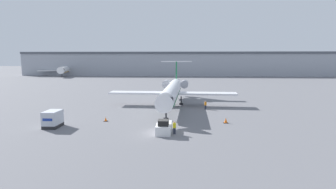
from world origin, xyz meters
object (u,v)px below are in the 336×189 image
(worker_near_tug, at_px, (174,127))
(traffic_cone_left, at_px, (106,119))
(airplane_parked_far_left, at_px, (66,69))
(traffic_cone_right, at_px, (226,120))
(luggage_cart, at_px, (53,119))
(pushback_tug, at_px, (164,127))
(airplane_main, at_px, (172,90))
(worker_by_wing, at_px, (205,105))

(worker_near_tug, xyz_separation_m, traffic_cone_left, (-10.96, 6.29, -0.56))
(airplane_parked_far_left, bearing_deg, traffic_cone_right, -55.52)
(luggage_cart, relative_size, traffic_cone_right, 3.52)
(worker_near_tug, bearing_deg, pushback_tug, 161.16)
(traffic_cone_left, distance_m, airplane_parked_far_left, 119.75)
(pushback_tug, xyz_separation_m, airplane_parked_far_left, (-64.19, 112.32, 2.98))
(airplane_main, xyz_separation_m, worker_near_tug, (1.17, -20.89, -2.32))
(traffic_cone_right, bearing_deg, pushback_tug, -147.20)
(pushback_tug, relative_size, airplane_parked_far_left, 0.12)
(pushback_tug, distance_m, worker_by_wing, 17.87)
(traffic_cone_left, xyz_separation_m, traffic_cone_right, (18.53, -0.02, 0.08))
(luggage_cart, bearing_deg, worker_near_tug, -7.73)
(worker_near_tug, relative_size, traffic_cone_left, 2.56)
(airplane_main, relative_size, worker_by_wing, 19.53)
(worker_near_tug, xyz_separation_m, airplane_parked_far_left, (-65.59, 112.80, 2.82))
(traffic_cone_left, bearing_deg, pushback_tug, -31.30)
(pushback_tug, distance_m, traffic_cone_right, 10.69)
(luggage_cart, distance_m, airplane_parked_far_left, 120.52)
(worker_by_wing, bearing_deg, airplane_main, 149.40)
(airplane_main, height_order, luggage_cart, airplane_main)
(airplane_main, height_order, traffic_cone_right, airplane_main)
(pushback_tug, bearing_deg, traffic_cone_left, 148.70)
(worker_by_wing, xyz_separation_m, traffic_cone_left, (-16.34, -10.72, -0.54))
(airplane_main, xyz_separation_m, traffic_cone_left, (-9.79, -14.60, -2.89))
(luggage_cart, distance_m, traffic_cone_left, 7.60)
(airplane_main, xyz_separation_m, airplane_parked_far_left, (-64.42, 91.91, 0.50))
(luggage_cart, bearing_deg, worker_by_wing, 32.73)
(traffic_cone_right, xyz_separation_m, airplane_parked_far_left, (-73.17, 106.54, 3.30))
(luggage_cart, height_order, worker_by_wing, luggage_cart)
(luggage_cart, bearing_deg, traffic_cone_left, 31.33)
(traffic_cone_right, bearing_deg, luggage_cart, -171.12)
(luggage_cart, xyz_separation_m, traffic_cone_left, (6.45, 3.93, -0.87))
(airplane_main, xyz_separation_m, traffic_cone_right, (8.75, -14.62, -2.81))
(worker_by_wing, relative_size, traffic_cone_right, 1.98)
(pushback_tug, distance_m, traffic_cone_left, 11.19)
(worker_near_tug, relative_size, airplane_parked_far_left, 0.05)
(luggage_cart, xyz_separation_m, worker_by_wing, (22.79, 14.65, -0.34))
(luggage_cart, distance_m, traffic_cone_right, 25.30)
(airplane_parked_far_left, bearing_deg, luggage_cart, -66.43)
(worker_near_tug, bearing_deg, airplane_main, 93.21)
(traffic_cone_left, relative_size, airplane_parked_far_left, 0.02)
(luggage_cart, height_order, worker_near_tug, luggage_cart)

